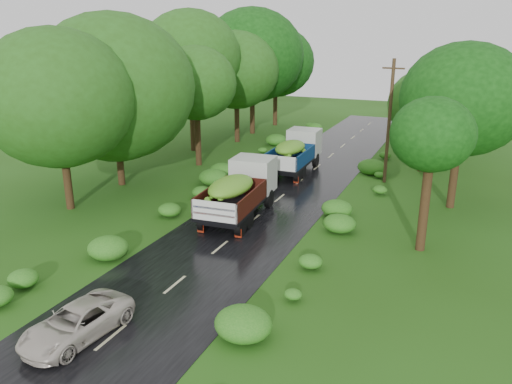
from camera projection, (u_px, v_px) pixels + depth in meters
The scene contains 10 objects.
ground at pixel (175, 285), 20.29m from camera, with size 120.00×120.00×0.00m, color #1F450E.
road at pixel (229, 240), 24.65m from camera, with size 6.50×80.00×0.02m, color black.
road_lines at pixel (238, 232), 25.52m from camera, with size 0.12×69.60×0.00m.
truck_near at pixel (241, 188), 27.43m from camera, with size 2.87×6.92×2.85m.
truck_far at pixel (296, 150), 36.21m from camera, with size 2.48×6.66×2.78m.
car at pixel (77, 322), 16.65m from camera, with size 1.85×4.00×1.11m, color beige.
utility_pole at pixel (389, 121), 32.76m from camera, with size 1.43×0.28×8.19m.
trees_left at pixel (201, 71), 40.05m from camera, with size 6.62×33.89×9.71m.
trees_right at pixel (455, 96), 33.99m from camera, with size 5.99×30.62×7.94m.
shrubs at pixel (291, 184), 32.41m from camera, with size 11.90×44.00×0.70m.
Camera 1 is at (10.23, -15.33, 9.86)m, focal length 35.00 mm.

